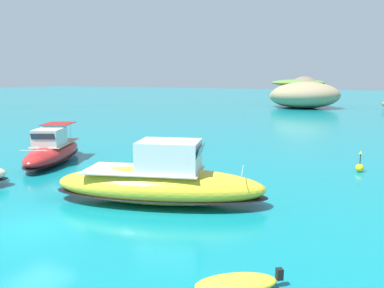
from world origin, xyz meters
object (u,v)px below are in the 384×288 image
Objects in this scene: islet_large at (303,94)px; dinghy_tender at (237,283)px; channel_buoy at (360,167)px; motorboat_yellow at (160,182)px; motorboat_red at (52,151)px.

islet_large is 6.77× the size of dinghy_tender.
channel_buoy is (1.89, 18.43, 0.11)m from dinghy_tender.
dinghy_tender is (6.66, -6.25, -0.87)m from motorboat_yellow.
islet_large is at bearing 96.43° from motorboat_yellow.
islet_large is at bearing 100.81° from dinghy_tender.
channel_buoy is (8.55, 12.18, -0.76)m from motorboat_yellow.
islet_large reaches higher than motorboat_yellow.
motorboat_yellow is at bearing 136.80° from dinghy_tender.
channel_buoy is at bearing 54.92° from motorboat_yellow.
motorboat_red is 6.30× the size of channel_buoy.
channel_buoy is at bearing 19.73° from motorboat_red.
islet_large reaches higher than motorboat_red.
motorboat_red is 22.42m from channel_buoy.
motorboat_yellow is at bearing -83.57° from islet_large.
channel_buoy is (21.10, 7.57, -0.57)m from motorboat_red.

